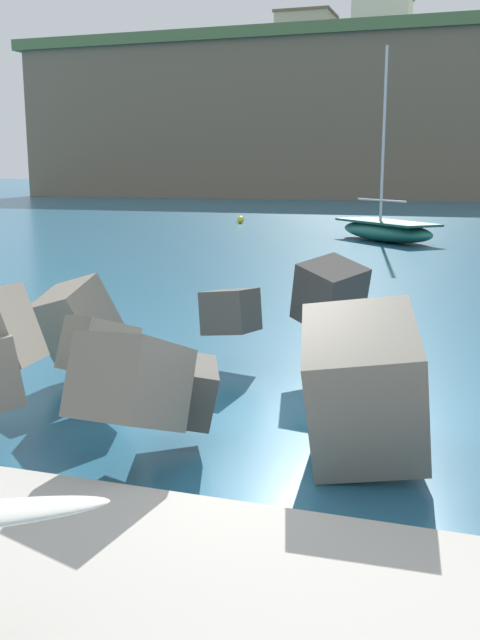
% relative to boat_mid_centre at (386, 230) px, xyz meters
% --- Properties ---
extents(ground_plane, '(400.00, 400.00, 0.00)m').
position_rel_boat_mid_centre_xyz_m(ground_plane, '(1.54, -25.35, -0.52)').
color(ground_plane, '#235B7A').
extents(breakwater_jetty, '(29.58, 7.79, 2.86)m').
position_rel_boat_mid_centre_xyz_m(breakwater_jetty, '(1.52, -23.87, 0.64)').
color(breakwater_jetty, slate).
rests_on(breakwater_jetty, ground).
extents(boat_mid_centre, '(5.52, 5.72, 8.36)m').
position_rel_boat_mid_centre_xyz_m(boat_mid_centre, '(0.00, 0.00, 0.00)').
color(boat_mid_centre, '#1E6656').
rests_on(boat_mid_centre, ground).
extents(mooring_buoy_inner, '(0.44, 0.44, 0.44)m').
position_rel_boat_mid_centre_xyz_m(mooring_buoy_inner, '(-9.52, 8.37, -0.30)').
color(mooring_buoy_inner, yellow).
rests_on(mooring_buoy_inner, ground).
extents(station_building_west, '(4.71, 4.30, 5.38)m').
position_rel_boat_mid_centre_xyz_m(station_building_west, '(-13.35, 72.69, 19.80)').
color(station_building_west, '#B2ADA3').
rests_on(station_building_west, headland_bluff).
extents(station_building_central, '(7.30, 5.89, 6.67)m').
position_rel_boat_mid_centre_xyz_m(station_building_central, '(-9.26, 65.07, 20.45)').
color(station_building_central, silver).
rests_on(station_building_central, headland_bluff).
extents(station_building_east, '(7.06, 6.83, 4.81)m').
position_rel_boat_mid_centre_xyz_m(station_building_east, '(-18.44, 62.63, 19.51)').
color(station_building_east, '#B2ADA3').
rests_on(station_building_east, headland_bluff).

